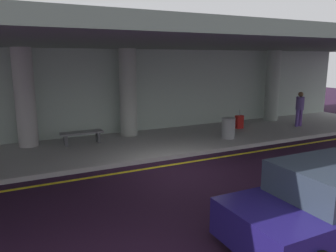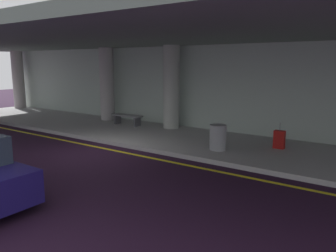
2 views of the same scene
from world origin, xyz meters
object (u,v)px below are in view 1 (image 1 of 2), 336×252
Objects in this scene: car_navy_no2 at (329,204)px; suitcase_upright_primary at (239,122)px; support_column_center at (128,93)px; support_column_left_mid at (25,98)px; support_column_right_mid at (272,86)px; bench_metal at (82,135)px; traveler_with_luggage at (300,107)px; trash_bin_steel at (228,128)px.

suitcase_upright_primary is (4.51, 8.38, -0.25)m from car_navy_no2.
suitcase_upright_primary is at bearing -10.55° from support_column_center.
suitcase_upright_primary is at bearing -5.99° from support_column_left_mid.
bench_metal is (-10.13, -0.61, -1.47)m from support_column_right_mid.
traveler_with_luggage is 1.05× the size of bench_metal.
trash_bin_steel is (5.64, -1.71, 0.07)m from bench_metal.
support_column_left_mid is at bearing 162.11° from bench_metal.
trash_bin_steel is at bearing -33.38° from support_column_center.
support_column_left_mid is 4.06× the size of suitcase_upright_primary.
support_column_right_mid is 2.28× the size of bench_metal.
bench_metal is at bearing 130.31° from traveler_with_luggage.
trash_bin_steel reaches higher than bench_metal.
suitcase_upright_primary is 0.56× the size of bench_metal.
traveler_with_luggage is 1.87× the size of suitcase_upright_primary.
bench_metal is (-2.78, 8.74, -0.21)m from car_navy_no2.
trash_bin_steel is at bearing 143.17° from traveler_with_luggage.
car_navy_no2 reaches higher than trash_bin_steel.
bench_metal is (-10.20, 1.23, -0.61)m from traveler_with_luggage.
support_column_left_mid is 1.00× the size of support_column_center.
car_navy_no2 is (-7.35, -9.34, -1.26)m from support_column_right_mid.
support_column_center is 0.89× the size of car_navy_no2.
trash_bin_steel is at bearing -152.70° from support_column_right_mid.
traveler_with_luggage reaches higher than suitcase_upright_primary.
trash_bin_steel is at bearing -16.87° from bench_metal.
car_navy_no2 is 2.56× the size of bench_metal.
traveler_with_luggage reaches higher than bench_metal.
support_column_left_mid is at bearing 114.56° from car_navy_no2.
support_column_center is 2.17× the size of traveler_with_luggage.
suitcase_upright_primary is at bearing 120.42° from traveler_with_luggage.
support_column_right_mid reaches higher than suitcase_upright_primary.
car_navy_no2 is at bearing -128.19° from support_column_right_mid.
support_column_right_mid is (12.00, 0.00, 0.00)m from support_column_left_mid.
support_column_left_mid reaches higher than trash_bin_steel.
suitcase_upright_primary is (-2.84, -0.96, -1.51)m from support_column_right_mid.
trash_bin_steel is at bearing -17.13° from support_column_left_mid.
support_column_right_mid is at bearing 3.42° from bench_metal.
suitcase_upright_primary is 7.29m from bench_metal.
support_column_left_mid is 1.00× the size of support_column_right_mid.
support_column_left_mid is 0.89× the size of car_navy_no2.
traveler_with_luggage is at bearing -13.10° from suitcase_upright_primary.
suitcase_upright_primary reaches higher than trash_bin_steel.
traveler_with_luggage is 1.98× the size of trash_bin_steel.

